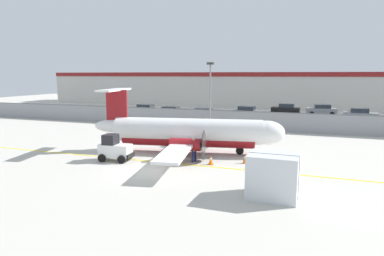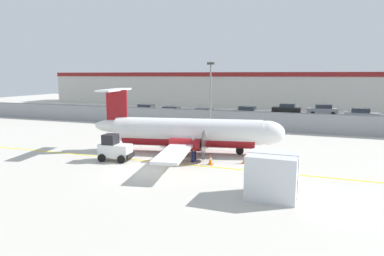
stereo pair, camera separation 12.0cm
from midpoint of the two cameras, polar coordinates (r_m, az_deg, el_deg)
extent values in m
plane|color=#BCB7AD|center=(22.05, -6.07, -7.06)|extent=(140.00, 140.00, 0.00)
cube|color=yellow|center=(23.80, -4.00, -5.82)|extent=(84.00, 0.20, 0.01)
cube|color=gray|center=(38.56, 5.47, 1.33)|extent=(98.00, 0.04, 2.00)
cylinder|color=slate|center=(38.44, 5.49, 2.88)|extent=(98.00, 0.10, 0.10)
cube|color=#38383A|center=(49.83, 8.66, 1.89)|extent=(98.00, 17.00, 0.12)
cube|color=beige|center=(67.79, 11.69, 6.34)|extent=(91.00, 8.00, 6.50)
cube|color=maroon|center=(63.78, 11.28, 8.76)|extent=(91.00, 0.20, 0.80)
cylinder|color=white|center=(26.53, -0.85, -0.42)|extent=(11.62, 3.89, 1.90)
ellipsoid|color=white|center=(26.16, 12.26, -0.76)|extent=(2.92, 2.24, 1.80)
ellipsoid|color=white|center=(28.18, -13.00, 0.31)|extent=(3.37, 1.60, 1.05)
cylinder|color=maroon|center=(26.62, -0.85, -1.53)|extent=(10.39, 3.27, 1.48)
cube|color=white|center=(26.61, -0.63, -1.64)|extent=(4.39, 16.03, 0.18)
cylinder|color=maroon|center=(29.11, 0.64, -0.73)|extent=(2.32, 1.27, 0.90)
cone|color=black|center=(28.96, 2.89, -0.79)|extent=(0.52, 0.51, 0.44)
cylinder|color=#262626|center=(28.94, 3.18, -0.80)|extent=(0.41, 2.07, 2.10)
cylinder|color=maroon|center=(24.06, -1.23, -2.77)|extent=(2.32, 1.27, 0.90)
cone|color=black|center=(23.88, 1.48, -2.86)|extent=(0.52, 0.51, 0.44)
cylinder|color=#262626|center=(23.87, 1.84, -2.87)|extent=(0.41, 2.07, 2.10)
cube|color=maroon|center=(27.91, -12.54, 3.04)|extent=(1.71, 0.48, 3.10)
cube|color=white|center=(27.85, -12.93, 6.21)|extent=(1.93, 4.92, 0.14)
cylinder|color=#59595B|center=(26.31, 7.87, -2.72)|extent=(0.16, 0.16, 0.97)
cylinder|color=black|center=(26.41, 7.84, -3.75)|extent=(0.63, 0.32, 0.60)
cylinder|color=#59595B|center=(28.88, -0.66, -1.51)|extent=(0.16, 0.16, 0.90)
cylinder|color=black|center=(28.97, -0.66, -2.38)|extent=(0.79, 0.35, 0.76)
cylinder|color=#59595B|center=(24.63, -2.44, -3.34)|extent=(0.16, 0.16, 0.90)
cylinder|color=black|center=(24.72, -2.43, -4.35)|extent=(0.79, 0.35, 0.76)
cube|color=silver|center=(24.82, -12.78, -3.69)|extent=(2.28, 1.28, 0.90)
cube|color=black|center=(24.82, -13.56, -1.83)|extent=(0.98, 1.07, 0.70)
cube|color=black|center=(24.38, -10.35, -4.56)|extent=(0.25, 1.11, 0.30)
cylinder|color=black|center=(25.11, -10.59, -4.53)|extent=(0.57, 0.23, 0.56)
cylinder|color=black|center=(24.06, -11.81, -5.15)|extent=(0.57, 0.23, 0.56)
cylinder|color=black|center=(25.78, -13.61, -4.28)|extent=(0.57, 0.23, 0.56)
cylinder|color=black|center=(24.76, -14.93, -4.87)|extent=(0.57, 0.23, 0.56)
cylinder|color=#191E4C|center=(23.93, -0.03, -4.68)|extent=(0.23, 0.23, 0.85)
cylinder|color=#191E4C|center=(24.00, 0.41, -4.64)|extent=(0.23, 0.23, 0.85)
cylinder|color=yellow|center=(23.81, 0.19, -2.97)|extent=(0.48, 0.48, 0.60)
cylinder|color=yellow|center=(23.72, -0.30, -2.94)|extent=(0.14, 0.14, 0.55)
cylinder|color=yellow|center=(23.89, 0.68, -2.85)|extent=(0.14, 0.14, 0.55)
sphere|color=tan|center=(23.72, 0.19, -1.93)|extent=(0.22, 0.22, 0.22)
cube|color=silver|center=(17.44, 13.18, -7.80)|extent=(2.45, 2.07, 2.20)
cube|color=#333338|center=(17.44, 13.18, -7.80)|extent=(2.44, 0.15, 2.20)
cube|color=orange|center=(23.38, 3.00, -6.05)|extent=(0.36, 0.36, 0.04)
cone|color=orange|center=(23.30, 3.00, -5.28)|extent=(0.28, 0.28, 0.60)
cylinder|color=white|center=(23.28, 3.00, -5.09)|extent=(0.17, 0.17, 0.08)
cube|color=orange|center=(23.92, 8.67, -5.79)|extent=(0.36, 0.36, 0.04)
cone|color=orange|center=(23.85, 8.69, -5.05)|extent=(0.28, 0.28, 0.60)
cylinder|color=white|center=(23.83, 8.70, -4.86)|extent=(0.17, 0.17, 0.08)
cube|color=#B28C19|center=(51.43, -7.64, 2.89)|extent=(4.24, 1.79, 0.80)
cube|color=#262D38|center=(51.43, -7.80, 3.64)|extent=(2.23, 1.61, 0.56)
cylinder|color=black|center=(51.62, -5.79, 2.58)|extent=(0.60, 0.21, 0.60)
cylinder|color=black|center=(50.02, -6.71, 2.37)|extent=(0.60, 0.21, 0.60)
cylinder|color=black|center=(52.92, -8.51, 2.69)|extent=(0.60, 0.21, 0.60)
cylinder|color=black|center=(51.36, -9.49, 2.48)|extent=(0.60, 0.21, 0.60)
cube|color=#B28C19|center=(47.62, -3.45, 2.47)|extent=(4.26, 1.86, 0.80)
cube|color=#262D38|center=(47.61, -3.62, 3.29)|extent=(2.26, 1.64, 0.56)
cylinder|color=black|center=(47.90, -1.47, 2.14)|extent=(0.61, 0.22, 0.60)
cylinder|color=black|center=(46.26, -2.35, 1.90)|extent=(0.61, 0.22, 0.60)
cylinder|color=black|center=(49.06, -4.48, 2.28)|extent=(0.61, 0.22, 0.60)
cylinder|color=black|center=(47.46, -5.44, 2.04)|extent=(0.61, 0.22, 0.60)
cube|color=#19662D|center=(45.24, 2.10, 2.15)|extent=(4.32, 2.01, 0.80)
cube|color=#262D38|center=(45.20, 1.92, 3.01)|extent=(2.31, 1.72, 0.56)
cylinder|color=black|center=(45.87, 4.06, 1.82)|extent=(0.61, 0.24, 0.60)
cylinder|color=black|center=(44.12, 3.61, 1.54)|extent=(0.61, 0.24, 0.60)
cylinder|color=black|center=(46.48, 0.67, 1.94)|extent=(0.61, 0.24, 0.60)
cylinder|color=black|center=(44.75, 0.09, 1.67)|extent=(0.61, 0.24, 0.60)
cube|color=slate|center=(48.58, 8.85, 2.51)|extent=(4.31, 1.99, 0.80)
cube|color=#262D38|center=(48.47, 9.04, 3.30)|extent=(2.31, 1.71, 0.56)
cylinder|color=black|center=(48.13, 6.96, 2.11)|extent=(0.61, 0.24, 0.60)
cylinder|color=black|center=(49.84, 7.55, 2.33)|extent=(0.61, 0.24, 0.60)
cylinder|color=black|center=(47.41, 10.20, 1.93)|extent=(0.61, 0.24, 0.60)
cylinder|color=black|center=(49.16, 10.69, 2.16)|extent=(0.61, 0.24, 0.60)
cube|color=black|center=(54.07, 15.27, 2.94)|extent=(4.29, 1.94, 0.80)
cube|color=#262D38|center=(53.99, 15.46, 3.65)|extent=(2.29, 1.69, 0.56)
cylinder|color=black|center=(53.42, 13.64, 2.59)|extent=(0.61, 0.23, 0.60)
cylinder|color=black|center=(55.19, 13.94, 2.77)|extent=(0.61, 0.23, 0.60)
cylinder|color=black|center=(53.05, 16.63, 2.43)|extent=(0.61, 0.23, 0.60)
cylinder|color=black|center=(54.83, 16.84, 2.62)|extent=(0.61, 0.23, 0.60)
cube|color=gray|center=(54.17, 20.67, 2.69)|extent=(4.37, 2.17, 0.80)
cube|color=#262D38|center=(54.13, 20.87, 3.40)|extent=(2.36, 1.80, 0.56)
cylinder|color=black|center=(53.14, 19.28, 2.31)|extent=(0.62, 0.27, 0.60)
cylinder|color=black|center=(54.92, 19.08, 2.52)|extent=(0.62, 0.27, 0.60)
cylinder|color=black|center=(53.53, 22.26, 2.19)|extent=(0.62, 0.27, 0.60)
cylinder|color=black|center=(55.30, 21.96, 2.40)|extent=(0.62, 0.27, 0.60)
cube|color=gray|center=(50.02, 26.23, 1.88)|extent=(4.35, 2.13, 0.80)
cube|color=#262D38|center=(49.95, 26.11, 2.67)|extent=(2.35, 1.78, 0.56)
cylinder|color=black|center=(50.99, 27.77, 1.53)|extent=(0.62, 0.26, 0.60)
cylinder|color=black|center=(49.21, 27.84, 1.29)|extent=(0.62, 0.26, 0.60)
cylinder|color=black|center=(50.95, 24.63, 1.74)|extent=(0.62, 0.26, 0.60)
cylinder|color=black|center=(49.16, 24.59, 1.51)|extent=(0.62, 0.26, 0.60)
cylinder|color=slate|center=(34.83, 2.94, 4.69)|extent=(0.16, 0.16, 7.00)
cube|color=#333333|center=(34.76, 2.99, 10.70)|extent=(0.70, 0.30, 0.24)
camera|label=1|loc=(0.06, -90.13, -0.02)|focal=32.00mm
camera|label=2|loc=(0.06, 89.87, 0.02)|focal=32.00mm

